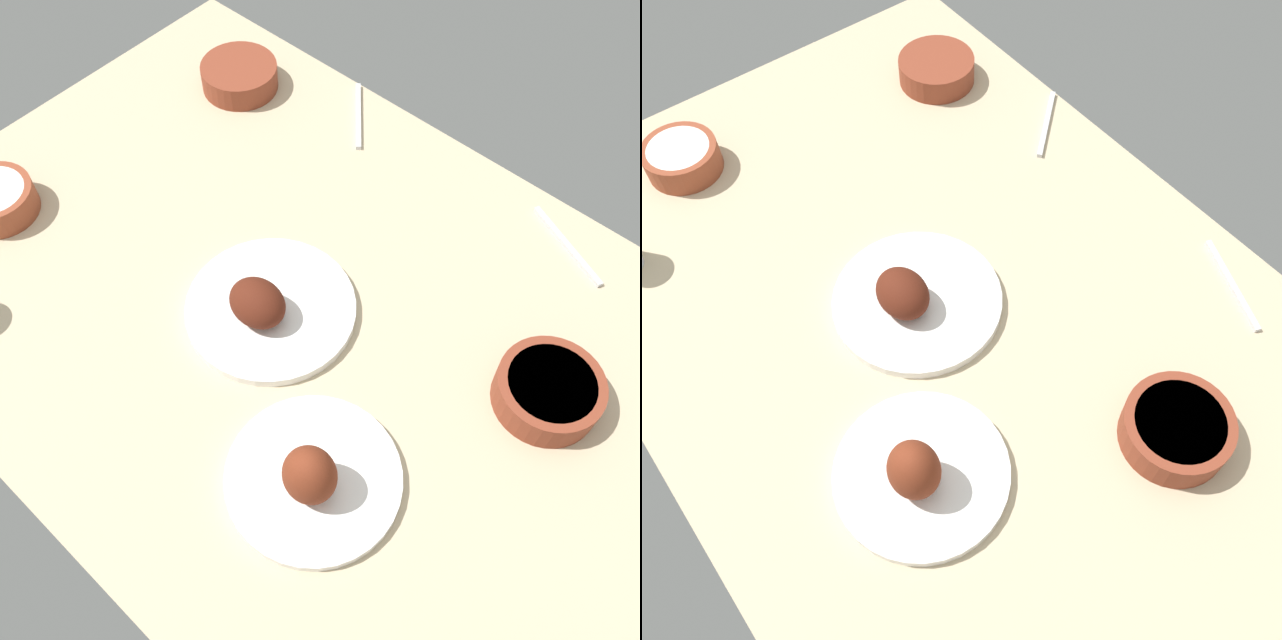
{
  "view_description": "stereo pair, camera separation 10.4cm",
  "coord_description": "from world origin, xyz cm",
  "views": [
    {
      "loc": [
        -37.15,
        41.8,
        94.4
      ],
      "look_at": [
        0.0,
        0.0,
        6.0
      ],
      "focal_mm": 40.46,
      "sensor_mm": 36.0,
      "label": 1
    },
    {
      "loc": [
        -44.28,
        34.16,
        94.4
      ],
      "look_at": [
        0.0,
        0.0,
        6.0
      ],
      "focal_mm": 40.46,
      "sensor_mm": 36.0,
      "label": 2
    }
  ],
  "objects": [
    {
      "name": "plate_far_side",
      "position": [
        -15.2,
        18.61,
        6.62
      ],
      "size": [
        23.12,
        23.12,
        10.89
      ],
      "color": "white",
      "rests_on": "dining_table"
    },
    {
      "name": "bowl_onions",
      "position": [
        46.33,
        -29.79,
        6.54
      ],
      "size": [
        14.05,
        14.05,
        4.62
      ],
      "color": "brown",
      "rests_on": "dining_table"
    },
    {
      "name": "spoon_loose",
      "position": [
        24.5,
        -37.98,
        4.4
      ],
      "size": [
        11.33,
        13.14,
        0.8
      ],
      "primitive_type": "cube",
      "rotation": [
        0.0,
        0.0,
        2.27
      ],
      "color": "silver",
      "rests_on": "dining_table"
    },
    {
      "name": "bowl_cream",
      "position": [
        54.2,
        17.83,
        6.65
      ],
      "size": [
        12.67,
        12.67,
        4.84
      ],
      "color": "brown",
      "rests_on": "dining_table"
    },
    {
      "name": "bowl_potatoes",
      "position": [
        -31.0,
        -11.71,
        6.83
      ],
      "size": [
        14.59,
        14.59,
        5.19
      ],
      "color": "brown",
      "rests_on": "dining_table"
    },
    {
      "name": "fork_loose",
      "position": [
        -19.32,
        -37.19,
        4.4
      ],
      "size": [
        16.11,
        7.52,
        0.8
      ],
      "primitive_type": "cube",
      "rotation": [
        0.0,
        0.0,
        2.74
      ],
      "color": "silver",
      "rests_on": "dining_table"
    },
    {
      "name": "dining_table",
      "position": [
        0.0,
        0.0,
        2.0
      ],
      "size": [
        140.0,
        90.0,
        4.0
      ],
      "primitive_type": "cube",
      "color": "#C6B28E",
      "rests_on": "ground"
    },
    {
      "name": "plate_center_main",
      "position": [
        7.38,
        3.44,
        5.92
      ],
      "size": [
        25.43,
        25.43,
        7.96
      ],
      "color": "white",
      "rests_on": "dining_table"
    }
  ]
}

